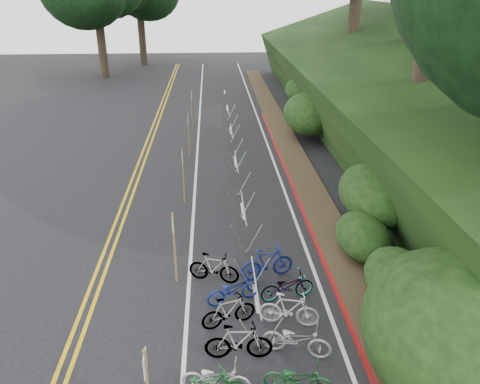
# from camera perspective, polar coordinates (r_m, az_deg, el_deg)

# --- Properties ---
(road_markings) EXTENTS (7.47, 80.00, 0.01)m
(road_markings) POSITION_cam_1_polar(r_m,az_deg,el_deg) (20.07, -6.74, -2.39)
(road_markings) COLOR gold
(road_markings) RESTS_ON ground
(red_curb) EXTENTS (0.25, 28.00, 0.10)m
(red_curb) POSITION_cam_1_polar(r_m,az_deg,el_deg) (22.07, 6.73, 0.29)
(red_curb) COLOR maroon
(red_curb) RESTS_ON ground
(embankment) EXTENTS (14.30, 48.14, 9.11)m
(embankment) POSITION_cam_1_polar(r_m,az_deg,el_deg) (29.77, 18.72, 10.58)
(embankment) COLOR black
(embankment) RESTS_ON ground
(bike_racks_rest) EXTENTS (1.14, 23.00, 1.17)m
(bike_racks_rest) POSITION_cam_1_polar(r_m,az_deg,el_deg) (22.38, -0.44, 3.03)
(bike_racks_rest) COLOR #A4A5A8
(bike_racks_rest) RESTS_ON ground
(signposts_rest) EXTENTS (0.08, 18.40, 2.50)m
(signposts_rest) POSITION_cam_1_polar(r_m,az_deg,el_deg) (23.13, -6.55, 5.10)
(signposts_rest) COLOR brown
(signposts_rest) RESTS_ON ground
(bike_valet) EXTENTS (3.19, 9.85, 1.10)m
(bike_valet) POSITION_cam_1_polar(r_m,az_deg,el_deg) (12.29, 2.91, -19.21)
(bike_valet) COLOR slate
(bike_valet) RESTS_ON ground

